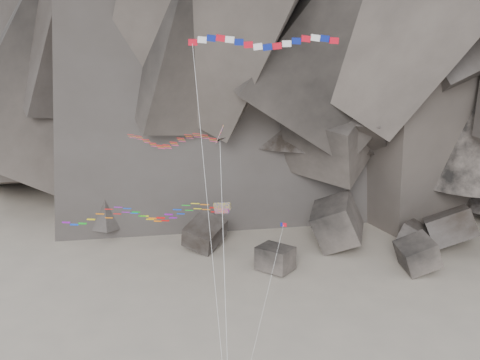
% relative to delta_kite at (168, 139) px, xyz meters
% --- Properties ---
extents(boulder_field, '(74.16, 17.41, 8.85)m').
position_rel_delta_kite_xyz_m(boulder_field, '(4.45, 33.85, -22.24)').
color(boulder_field, '#47423F').
rests_on(boulder_field, ground).
extents(delta_kite, '(11.67, 9.76, 24.68)m').
position_rel_delta_kite_xyz_m(delta_kite, '(0.00, 0.00, 0.00)').
color(delta_kite, red).
rests_on(delta_kite, ground).
extents(banner_kite, '(12.02, 12.26, 31.67)m').
position_rel_delta_kite_xyz_m(banner_kite, '(7.80, 1.48, 8.02)').
color(banner_kite, red).
rests_on(banner_kite, ground).
extents(parafoil_kite, '(16.52, 7.65, 18.26)m').
position_rel_delta_kite_xyz_m(parafoil_kite, '(-2.15, -2.63, -5.93)').
color(parafoil_kite, '#DBC00C').
rests_on(parafoil_kite, ground).
extents(pennant_kite, '(2.84, 10.20, 15.69)m').
position_rel_delta_kite_xyz_m(pennant_kite, '(9.36, -1.19, -10.71)').
color(pennant_kite, red).
rests_on(pennant_kite, ground).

